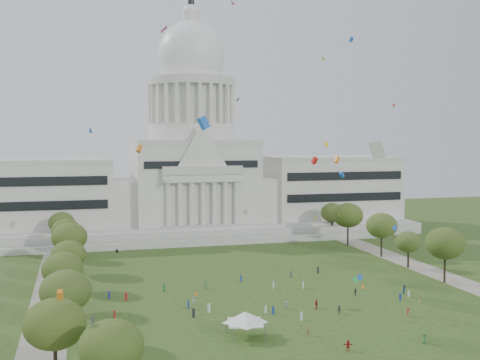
# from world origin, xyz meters

# --- Properties ---
(ground) EXTENTS (400.00, 400.00, 0.00)m
(ground) POSITION_xyz_m (0.00, 0.00, 0.00)
(ground) COLOR #32491B
(ground) RESTS_ON ground
(capitol) EXTENTS (160.00, 64.50, 91.30)m
(capitol) POSITION_xyz_m (0.00, 113.59, 22.30)
(capitol) COLOR #B7B4AB
(capitol) RESTS_ON ground
(path_left) EXTENTS (8.00, 160.00, 0.04)m
(path_left) POSITION_xyz_m (-48.00, 30.00, 0.02)
(path_left) COLOR gray
(path_left) RESTS_ON ground
(path_right) EXTENTS (8.00, 160.00, 0.04)m
(path_right) POSITION_xyz_m (48.00, 30.00, 0.02)
(path_right) COLOR gray
(path_right) RESTS_ON ground
(row_tree_l_0) EXTENTS (8.85, 8.85, 12.59)m
(row_tree_l_0) POSITION_xyz_m (-45.26, -21.68, 8.95)
(row_tree_l_0) COLOR black
(row_tree_l_0) RESTS_ON ground
(row_tree_l_1) EXTENTS (8.86, 8.86, 12.59)m
(row_tree_l_1) POSITION_xyz_m (-44.07, -2.96, 8.95)
(row_tree_l_1) COLOR black
(row_tree_l_1) RESTS_ON ground
(row_tree_l_2) EXTENTS (8.42, 8.42, 11.97)m
(row_tree_l_2) POSITION_xyz_m (-45.04, 17.30, 8.51)
(row_tree_l_2) COLOR black
(row_tree_l_2) RESTS_ON ground
(row_tree_r_2) EXTENTS (9.55, 9.55, 13.58)m
(row_tree_r_2) POSITION_xyz_m (44.17, 17.44, 9.66)
(row_tree_r_2) COLOR black
(row_tree_r_2) RESTS_ON ground
(row_tree_l_3) EXTENTS (8.12, 8.12, 11.55)m
(row_tree_l_3) POSITION_xyz_m (-44.09, 33.92, 8.21)
(row_tree_l_3) COLOR black
(row_tree_l_3) RESTS_ON ground
(row_tree_r_3) EXTENTS (7.01, 7.01, 9.98)m
(row_tree_r_3) POSITION_xyz_m (44.40, 34.48, 7.08)
(row_tree_r_3) COLOR black
(row_tree_r_3) RESTS_ON ground
(row_tree_l_4) EXTENTS (9.29, 9.29, 13.21)m
(row_tree_l_4) POSITION_xyz_m (-44.08, 52.42, 9.39)
(row_tree_l_4) COLOR black
(row_tree_l_4) RESTS_ON ground
(row_tree_r_4) EXTENTS (9.19, 9.19, 13.06)m
(row_tree_r_4) POSITION_xyz_m (44.76, 50.04, 9.29)
(row_tree_r_4) COLOR black
(row_tree_r_4) RESTS_ON ground
(row_tree_l_5) EXTENTS (8.33, 8.33, 11.85)m
(row_tree_l_5) POSITION_xyz_m (-45.22, 71.01, 8.42)
(row_tree_l_5) COLOR black
(row_tree_l_5) RESTS_ON ground
(row_tree_r_5) EXTENTS (9.82, 9.82, 13.96)m
(row_tree_r_5) POSITION_xyz_m (43.49, 70.19, 9.93)
(row_tree_r_5) COLOR black
(row_tree_r_5) RESTS_ON ground
(row_tree_l_6) EXTENTS (8.19, 8.19, 11.64)m
(row_tree_l_6) POSITION_xyz_m (-46.87, 89.14, 8.27)
(row_tree_l_6) COLOR black
(row_tree_l_6) RESTS_ON ground
(row_tree_r_6) EXTENTS (8.42, 8.42, 11.97)m
(row_tree_r_6) POSITION_xyz_m (45.96, 88.13, 8.51)
(row_tree_r_6) COLOR black
(row_tree_r_6) RESTS_ON ground
(near_tree_0) EXTENTS (8.47, 8.47, 12.04)m
(near_tree_0) POSITION_xyz_m (-38.00, -32.00, 8.56)
(near_tree_0) COLOR black
(near_tree_0) RESTS_ON ground
(event_tent) EXTENTS (9.75, 9.75, 4.67)m
(event_tent) POSITION_xyz_m (-13.58, -8.44, 3.62)
(event_tent) COLOR #4C4C4C
(event_tent) RESTS_ON ground
(person_0) EXTENTS (0.77, 0.93, 1.63)m
(person_0) POSITION_xyz_m (28.56, 7.60, 0.82)
(person_0) COLOR silver
(person_0) RESTS_ON ground
(person_2) EXTENTS (1.08, 1.13, 2.00)m
(person_2) POSITION_xyz_m (29.15, 10.42, 1.00)
(person_2) COLOR navy
(person_2) RESTS_ON ground
(person_3) EXTENTS (1.08, 1.22, 1.69)m
(person_3) POSITION_xyz_m (8.35, 0.07, 0.84)
(person_3) COLOR #26262B
(person_3) RESTS_ON ground
(person_4) EXTENTS (0.69, 1.20, 1.99)m
(person_4) POSITION_xyz_m (5.31, 4.56, 0.99)
(person_4) COLOR #B21E1E
(person_4) RESTS_ON ground
(person_5) EXTENTS (1.29, 1.80, 1.81)m
(person_5) POSITION_xyz_m (-0.96, 5.59, 0.90)
(person_5) COLOR silver
(person_5) RESTS_ON ground
(person_6) EXTENTS (0.77, 0.99, 1.79)m
(person_6) POSITION_xyz_m (15.21, -19.63, 0.90)
(person_6) COLOR #33723F
(person_6) RESTS_ON ground
(person_7) EXTENTS (0.77, 0.64, 1.85)m
(person_7) POSITION_xyz_m (-2.55, -10.53, 0.92)
(person_7) COLOR olive
(person_7) RESTS_ON ground
(person_8) EXTENTS (0.87, 0.56, 1.74)m
(person_8) POSITION_xyz_m (-18.50, 14.65, 0.87)
(person_8) COLOR silver
(person_8) RESTS_ON ground
(person_9) EXTENTS (1.01, 1.21, 1.67)m
(person_9) POSITION_xyz_m (20.80, -5.07, 0.84)
(person_9) COLOR #B21E1E
(person_9) RESTS_ON ground
(person_10) EXTENTS (0.72, 1.02, 1.57)m
(person_10) POSITION_xyz_m (17.85, 12.19, 0.78)
(person_10) COLOR #26262B
(person_10) RESTS_ON ground
(person_11) EXTENTS (1.79, 1.09, 1.80)m
(person_11) POSITION_xyz_m (1.01, -19.53, 0.90)
(person_11) COLOR #B21E1E
(person_11) RESTS_ON ground
(distant_crowd) EXTENTS (67.70, 37.31, 1.86)m
(distant_crowd) POSITION_xyz_m (-15.88, 15.79, 0.84)
(distant_crowd) COLOR #4C4C51
(distant_crowd) RESTS_ON ground
(kite_swarm) EXTENTS (85.71, 101.04, 61.32)m
(kite_swarm) POSITION_xyz_m (-0.03, 8.14, 28.46)
(kite_swarm) COLOR red
(kite_swarm) RESTS_ON ground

